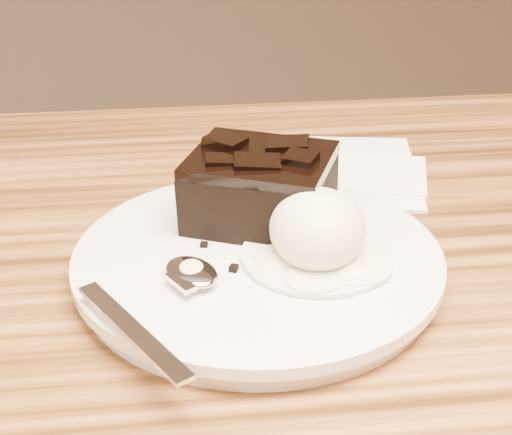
{
  "coord_description": "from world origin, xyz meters",
  "views": [
    {
      "loc": [
        -0.05,
        -0.37,
        1.02
      ],
      "look_at": [
        0.01,
        0.07,
        0.79
      ],
      "focal_mm": 54.32,
      "sensor_mm": 36.0,
      "label": 1
    }
  ],
  "objects": [
    {
      "name": "plate",
      "position": [
        0.01,
        0.06,
        0.76
      ],
      "size": [
        0.24,
        0.24,
        0.02
      ],
      "primitive_type": "cylinder",
      "color": "white",
      "rests_on": "dining_table"
    },
    {
      "name": "brownie",
      "position": [
        0.01,
        0.1,
        0.79
      ],
      "size": [
        0.12,
        0.11,
        0.04
      ],
      "primitive_type": "cube",
      "rotation": [
        0.0,
        0.0,
        -0.4
      ],
      "color": "black",
      "rests_on": "plate"
    },
    {
      "name": "ice_cream_scoop",
      "position": [
        0.04,
        0.05,
        0.79
      ],
      "size": [
        0.06,
        0.06,
        0.05
      ],
      "primitive_type": "ellipsoid",
      "color": "white",
      "rests_on": "plate"
    },
    {
      "name": "melt_puddle",
      "position": [
        0.04,
        0.05,
        0.77
      ],
      "size": [
        0.1,
        0.1,
        0.0
      ],
      "primitive_type": "cylinder",
      "color": "silver",
      "rests_on": "plate"
    },
    {
      "name": "spoon",
      "position": [
        -0.04,
        0.03,
        0.77
      ],
      "size": [
        0.11,
        0.15,
        0.01
      ],
      "primitive_type": null,
      "rotation": [
        0.0,
        0.0,
        0.53
      ],
      "color": "silver",
      "rests_on": "plate"
    },
    {
      "name": "napkin",
      "position": [
        0.09,
        0.22,
        0.75
      ],
      "size": [
        0.17,
        0.17,
        0.01
      ],
      "primitive_type": "cube",
      "rotation": [
        0.0,
        0.0,
        -0.18
      ],
      "color": "white",
      "rests_on": "dining_table"
    },
    {
      "name": "crumb_a",
      "position": [
        -0.01,
        0.04,
        0.77
      ],
      "size": [
        0.01,
        0.01,
        0.0
      ],
      "primitive_type": "cube",
      "rotation": [
        0.0,
        0.0,
        1.15
      ],
      "color": "black",
      "rests_on": "plate"
    },
    {
      "name": "crumb_b",
      "position": [
        -0.03,
        0.07,
        0.77
      ],
      "size": [
        0.01,
        0.01,
        0.0
      ],
      "primitive_type": "cube",
      "rotation": [
        0.0,
        0.0,
        1.39
      ],
      "color": "black",
      "rests_on": "plate"
    }
  ]
}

